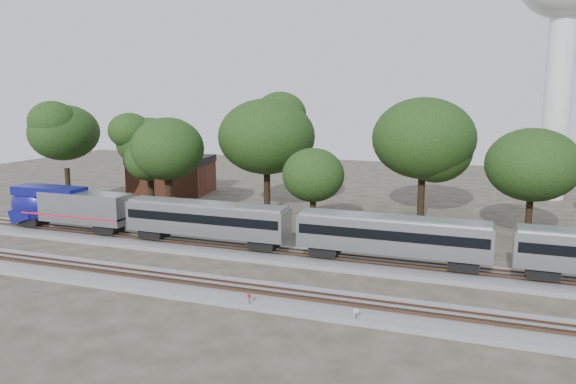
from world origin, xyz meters
name	(u,v)px	position (x,y,z in m)	size (l,w,h in m)	color
ground	(270,279)	(0.00, 0.00, 0.00)	(160.00, 160.00, 0.00)	#383328
track_far	(295,257)	(0.00, 6.00, 0.21)	(160.00, 5.00, 0.73)	slate
track_near	(249,294)	(0.00, -4.00, 0.21)	(160.00, 5.00, 0.73)	slate
switch_stand_red	(249,299)	(0.99, -6.20, 0.72)	(0.35, 0.16, 1.13)	#512D19
switch_stand_white	(356,314)	(8.46, -6.21, 0.69)	(0.33, 0.15, 1.07)	#512D19
switch_lever	(313,313)	(5.42, -5.65, 0.15)	(0.50, 0.30, 0.30)	#512D19
water_tower	(565,7)	(23.79, 45.78, 25.77)	(12.57, 12.57, 34.79)	silver
brick_building	(172,174)	(-28.47, 31.62, 2.72)	(12.23, 9.42, 5.40)	brown
tree_0	(64,133)	(-34.41, 16.71, 9.68)	(9.85, 9.85, 13.88)	black
tree_1	(149,143)	(-23.17, 18.32, 8.59)	(8.75, 8.75, 12.34)	black
tree_2	(167,149)	(-19.75, 16.95, 8.11)	(8.26, 8.26, 11.65)	black
tree_3	(267,137)	(-10.05, 23.88, 9.33)	(9.50, 9.50, 13.39)	black
tree_4	(313,175)	(-1.57, 16.05, 6.07)	(6.20, 6.20, 8.75)	black
tree_5	(423,138)	(8.42, 26.20, 9.45)	(9.61, 9.61, 13.55)	black
tree_6	(533,165)	(19.65, 18.55, 7.81)	(7.95, 7.95, 11.21)	black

